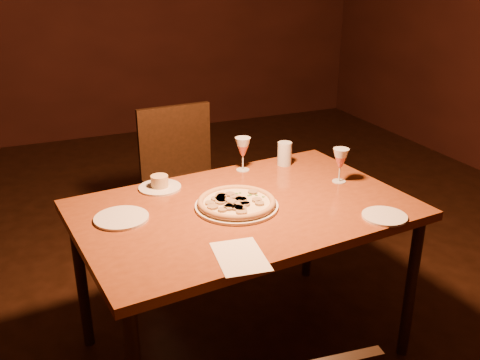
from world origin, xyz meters
name	(u,v)px	position (x,y,z in m)	size (l,w,h in m)	color
floor	(206,334)	(0.00, 0.00, 0.00)	(7.00, 7.00, 0.00)	black
dining_table	(244,220)	(0.13, -0.16, 0.69)	(1.49, 1.04, 0.75)	brown
chair_far	(184,178)	(0.16, 0.78, 0.53)	(0.47, 0.47, 0.93)	black
pizza_plate	(237,203)	(0.10, -0.16, 0.77)	(0.36, 0.36, 0.04)	silver
ramekin_saucer	(160,184)	(-0.15, 0.16, 0.77)	(0.20, 0.20, 0.06)	silver
wine_glass_far	(243,154)	(0.30, 0.23, 0.84)	(0.08, 0.08, 0.17)	#C65C52
wine_glass_right	(340,165)	(0.66, -0.09, 0.83)	(0.07, 0.07, 0.17)	#C65C52
water_tumbler	(285,154)	(0.52, 0.21, 0.81)	(0.07, 0.07, 0.12)	silver
side_plate_left	(121,218)	(-0.37, -0.08, 0.76)	(0.22, 0.22, 0.01)	silver
side_plate_near	(385,216)	(0.62, -0.49, 0.76)	(0.18, 0.18, 0.01)	silver
menu_card	(240,256)	(-0.05, -0.55, 0.75)	(0.17, 0.25, 0.00)	silver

